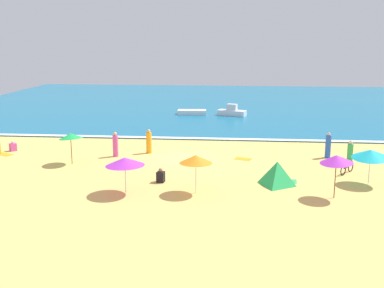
# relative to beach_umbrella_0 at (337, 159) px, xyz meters

# --- Properties ---
(ground_plane) EXTENTS (60.00, 60.00, 0.00)m
(ground_plane) POSITION_rel_beach_umbrella_0_xyz_m (-9.00, 7.51, -2.09)
(ground_plane) COLOR #EDBC60
(ocean_water) EXTENTS (60.00, 44.00, 0.10)m
(ocean_water) POSITION_rel_beach_umbrella_0_xyz_m (-9.00, 35.51, -2.04)
(ocean_water) COLOR #146B93
(ocean_water) RESTS_ON ground_plane
(wave_breaker_foam) EXTENTS (57.00, 0.70, 0.01)m
(wave_breaker_foam) POSITION_rel_beach_umbrella_0_xyz_m (-9.00, 13.81, -1.99)
(wave_breaker_foam) COLOR white
(wave_breaker_foam) RESTS_ON ocean_water
(beach_umbrella_0) EXTENTS (2.35, 2.35, 2.38)m
(beach_umbrella_0) POSITION_rel_beach_umbrella_0_xyz_m (0.00, 0.00, 0.00)
(beach_umbrella_0) COLOR #4C3823
(beach_umbrella_0) RESTS_ON ground_plane
(beach_umbrella_2) EXTENTS (1.98, 1.99, 2.13)m
(beach_umbrella_2) POSITION_rel_beach_umbrella_0_xyz_m (-7.29, 0.12, -0.20)
(beach_umbrella_2) COLOR silver
(beach_umbrella_2) RESTS_ON ground_plane
(beach_umbrella_3) EXTENTS (2.28, 2.28, 2.14)m
(beach_umbrella_3) POSITION_rel_beach_umbrella_0_xyz_m (-16.03, 5.43, -0.22)
(beach_umbrella_3) COLOR #4C3823
(beach_umbrella_3) RESTS_ON ground_plane
(beach_umbrella_4) EXTENTS (2.79, 2.80, 2.15)m
(beach_umbrella_4) POSITION_rel_beach_umbrella_0_xyz_m (2.43, 2.59, -0.29)
(beach_umbrella_4) COLOR silver
(beach_umbrella_4) RESTS_ON ground_plane
(beach_umbrella_5) EXTENTS (2.90, 2.89, 2.02)m
(beach_umbrella_5) POSITION_rel_beach_umbrella_0_xyz_m (-11.05, -0.28, -0.33)
(beach_umbrella_5) COLOR silver
(beach_umbrella_5) RESTS_ON ground_plane
(beach_tent) EXTENTS (2.08, 2.26, 1.37)m
(beach_tent) POSITION_rel_beach_umbrella_0_xyz_m (-2.80, 2.03, -1.41)
(beach_tent) COLOR green
(beach_tent) RESTS_ON ground_plane
(parked_bicycle) EXTENTS (1.12, 1.50, 0.76)m
(parked_bicycle) POSITION_rel_beach_umbrella_0_xyz_m (1.70, 4.74, -1.71)
(parked_bicycle) COLOR black
(parked_bicycle) RESTS_ON ground_plane
(beachgoer_1) EXTENTS (0.51, 0.51, 1.76)m
(beachgoer_1) POSITION_rel_beach_umbrella_0_xyz_m (-13.61, 7.60, -1.27)
(beachgoer_1) COLOR #D84CA5
(beachgoer_1) RESTS_ON ground_plane
(beachgoer_2) EXTENTS (0.62, 0.62, 0.76)m
(beachgoer_2) POSITION_rel_beach_umbrella_0_xyz_m (-21.61, 8.55, -1.78)
(beachgoer_2) COLOR #D84CA5
(beachgoer_2) RESTS_ON ground_plane
(beachgoer_3) EXTENTS (0.51, 0.51, 1.57)m
(beachgoer_3) POSITION_rel_beach_umbrella_0_xyz_m (2.42, 7.21, -1.37)
(beachgoer_3) COLOR green
(beachgoer_3) RESTS_ON ground_plane
(beachgoer_4) EXTENTS (0.53, 0.53, 1.79)m
(beachgoer_4) POSITION_rel_beach_umbrella_0_xyz_m (1.24, 8.65, -1.26)
(beachgoer_4) COLOR blue
(beachgoer_4) RESTS_ON ground_plane
(beachgoer_5) EXTENTS (0.50, 0.50, 1.76)m
(beachgoer_5) POSITION_rel_beach_umbrella_0_xyz_m (-11.44, 8.81, -1.28)
(beachgoer_5) COLOR orange
(beachgoer_5) RESTS_ON ground_plane
(beachgoer_6) EXTENTS (0.49, 0.49, 0.85)m
(beachgoer_6) POSITION_rel_beach_umbrella_0_xyz_m (-9.49, 1.88, -1.74)
(beachgoer_6) COLOR black
(beachgoer_6) RESTS_ON ground_plane
(beach_towel_0) EXTENTS (1.85, 1.36, 0.01)m
(beach_towel_0) POSITION_rel_beach_umbrella_0_xyz_m (-21.92, 7.51, -2.09)
(beach_towel_0) COLOR orange
(beach_towel_0) RESTS_ON ground_plane
(beach_towel_1) EXTENTS (1.31, 1.06, 0.01)m
(beach_towel_1) POSITION_rel_beach_umbrella_0_xyz_m (-4.65, 7.69, -2.09)
(beach_towel_1) COLOR orange
(beach_towel_1) RESTS_ON ground_plane
(beach_towel_2) EXTENTS (1.10, 0.91, 0.01)m
(beach_towel_2) POSITION_rel_beach_umbrella_0_xyz_m (-2.10, 2.75, -2.09)
(beach_towel_2) COLOR green
(beach_towel_2) RESTS_ON ground_plane
(small_boat_0) EXTENTS (3.15, 1.45, 0.47)m
(small_boat_0) POSITION_rel_beach_umbrella_0_xyz_m (-9.93, 26.16, -1.76)
(small_boat_0) COLOR white
(small_boat_0) RESTS_ON ocean_water
(small_boat_1) EXTENTS (3.17, 2.00, 1.22)m
(small_boat_1) POSITION_rel_beach_umbrella_0_xyz_m (-5.62, 25.76, -1.59)
(small_boat_1) COLOR white
(small_boat_1) RESTS_ON ocean_water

